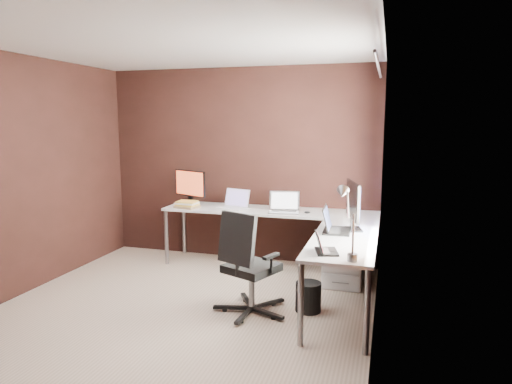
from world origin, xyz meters
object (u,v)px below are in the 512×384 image
Objects in this scene: book_stack at (187,205)px; monitor_right at (353,203)px; laptop_black_small at (324,248)px; desk_lamp at (346,213)px; laptop_white at (235,204)px; drawer_pedestal at (343,258)px; office_chair at (249,284)px; wastebasket at (308,297)px; monitor_left at (190,186)px; laptop_silver at (284,208)px; laptop_black_big at (333,226)px.

monitor_right is at bearing -16.59° from book_stack.
desk_lamp is (0.18, -0.11, 0.33)m from laptop_black_small.
laptop_white is 0.70× the size of desk_lamp.
drawer_pedestal is at bearing -5.38° from book_stack.
office_chair is 3.51× the size of wastebasket.
book_stack is at bearing -55.69° from monitor_left.
wastebasket is (-0.38, 0.57, -0.95)m from desk_lamp.
office_chair reaches higher than laptop_black_small.
laptop_silver is at bearing 8.43° from laptop_black_small.
monitor_right is 2.04× the size of wastebasket.
drawer_pedestal is 1.49× the size of laptop_silver.
laptop_silver is at bearing 122.89° from desk_lamp.
laptop_white is at bearing 23.99° from laptop_black_small.
monitor_right is (2.14, -0.81, 0.02)m from monitor_left.
monitor_left is 2.82m from desk_lamp.
laptop_silver reaches higher than laptop_black_small.
laptop_silver is (-0.87, 0.71, -0.22)m from monitor_right.
laptop_black_small is at bearing -18.08° from monitor_left.
laptop_black_small is at bearing -34.71° from laptop_white.
book_stack is at bearing -150.42° from laptop_white.
drawer_pedestal is at bearing 2.72° from laptop_white.
desk_lamp is at bearing -84.59° from drawer_pedestal.
monitor_right reaches higher than office_chair.
monitor_right is 1.72m from laptop_white.
monitor_right is 1.51× the size of laptop_black_big.
book_stack reaches higher than drawer_pedestal.
office_chair is at bearing 109.84° from monitor_right.
laptop_black_small is (-0.05, -1.32, 0.47)m from drawer_pedestal.
laptop_white is at bearing 54.41° from laptop_black_big.
monitor_right is 0.99× the size of desk_lamp.
wastebasket is (0.50, -1.13, -0.64)m from laptop_silver.
laptop_black_small is (1.98, -1.70, -0.22)m from monitor_left.
book_stack is (0.04, -0.19, -0.21)m from monitor_left.
monitor_left is at bearing 145.27° from wastebasket.
office_chair is at bearing -26.58° from monitor_left.
desk_lamp reaches higher than laptop_silver.
monitor_right is at bearing -75.18° from drawer_pedestal.
monitor_right is 1.45× the size of laptop_silver.
book_stack is at bearing 58.28° from monitor_right.
laptop_white is 1.07× the size of laptop_black_big.
wastebasket is (0.53, 0.20, -0.15)m from office_chair.
book_stack reaches higher than wastebasket.
laptop_silver is at bearing 37.64° from laptop_black_big.
drawer_pedestal is 2.05m from book_stack.
wastebasket is at bearing 146.11° from laptop_black_big.
laptop_silver is at bearing 10.87° from laptop_white.
desk_lamp is (1.54, -1.77, 0.32)m from laptop_white.
office_chair is (-0.03, -1.34, -0.49)m from laptop_silver.
office_chair is at bearing 163.44° from desk_lamp.
laptop_black_big is 0.95m from desk_lamp.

